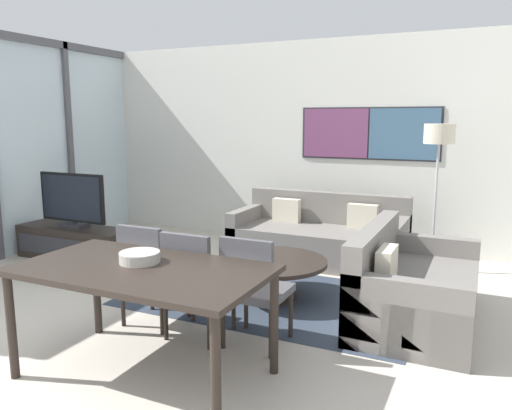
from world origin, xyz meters
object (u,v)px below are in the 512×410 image
(television, at_px, (72,201))
(floor_lamp, at_px, (439,147))
(fruit_bowl, at_px, (140,256))
(tv_console, at_px, (75,243))
(dining_chair_right, at_px, (253,285))
(dining_table, at_px, (142,278))
(sofa_main, at_px, (320,238))
(sofa_side, at_px, (407,290))
(dining_chair_left, at_px, (150,269))
(dining_chair_centre, at_px, (195,279))
(coffee_table, at_px, (273,269))

(television, height_order, floor_lamp, floor_lamp)
(fruit_bowl, bearing_deg, tv_console, 143.04)
(dining_chair_right, bearing_deg, dining_table, -124.44)
(sofa_main, xyz_separation_m, fruit_bowl, (-0.28, -3.16, 0.55))
(sofa_main, bearing_deg, television, -155.51)
(sofa_side, bearing_deg, fruit_bowl, 137.12)
(tv_console, xyz_separation_m, dining_chair_left, (2.11, -1.26, 0.29))
(dining_chair_centre, relative_size, floor_lamp, 0.52)
(dining_chair_left, distance_m, dining_chair_right, 0.97)
(coffee_table, bearing_deg, tv_console, 175.43)
(television, height_order, dining_chair_left, television)
(television, relative_size, dining_chair_centre, 1.12)
(sofa_side, height_order, coffee_table, sofa_side)
(dining_chair_centre, xyz_separation_m, fruit_bowl, (-0.08, -0.56, 0.32))
(dining_chair_centre, height_order, fruit_bowl, dining_chair_centre)
(coffee_table, xyz_separation_m, fruit_bowl, (-0.28, -1.67, 0.52))
(tv_console, height_order, dining_chair_centre, dining_chair_centre)
(dining_chair_centre, bearing_deg, dining_chair_right, 7.21)
(tv_console, height_order, dining_chair_right, dining_chair_right)
(dining_table, xyz_separation_m, floor_lamp, (1.52, 3.34, 0.74))
(tv_console, relative_size, dining_chair_left, 1.74)
(dining_chair_right, bearing_deg, dining_chair_centre, -172.79)
(sofa_side, distance_m, dining_chair_centre, 1.86)
(dining_table, distance_m, dining_chair_centre, 0.68)
(tv_console, bearing_deg, floor_lamp, 18.34)
(tv_console, relative_size, dining_table, 0.91)
(television, distance_m, fruit_bowl, 3.15)
(coffee_table, distance_m, dining_table, 1.81)
(tv_console, bearing_deg, television, 90.00)
(television, relative_size, dining_table, 0.58)
(tv_console, xyz_separation_m, sofa_side, (4.07, -0.22, 0.06))
(dining_chair_centre, bearing_deg, sofa_side, 36.97)
(sofa_side, height_order, floor_lamp, floor_lamp)
(tv_console, distance_m, dining_table, 3.30)
(dining_table, bearing_deg, dining_chair_right, 55.56)
(sofa_side, bearing_deg, coffee_table, 90.36)
(floor_lamp, bearing_deg, fruit_bowl, -116.20)
(coffee_table, relative_size, dining_table, 0.63)
(sofa_side, bearing_deg, sofa_main, 40.61)
(dining_table, height_order, floor_lamp, floor_lamp)
(coffee_table, bearing_deg, sofa_side, 0.36)
(coffee_table, bearing_deg, dining_table, -96.55)
(tv_console, relative_size, television, 1.55)
(coffee_table, bearing_deg, floor_lamp, 50.21)
(tv_console, bearing_deg, dining_table, -37.29)
(television, bearing_deg, tv_console, -90.00)
(sofa_side, height_order, dining_chair_left, dining_chair_left)
(dining_chair_left, xyz_separation_m, fruit_bowl, (0.41, -0.63, 0.32))
(dining_table, xyz_separation_m, fruit_bowl, (-0.08, 0.08, 0.12))
(coffee_table, height_order, dining_table, dining_table)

